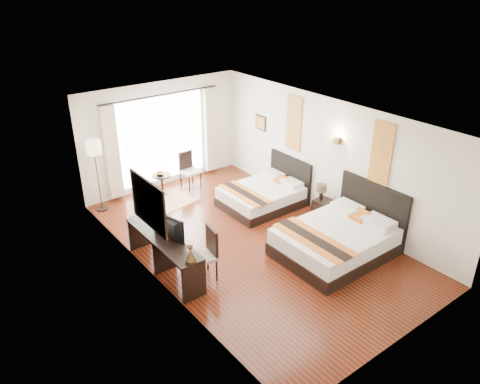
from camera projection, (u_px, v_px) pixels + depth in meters
floor at (251, 242)px, 10.14m from camera, size 4.50×7.50×0.01m
ceiling at (252, 117)px, 8.91m from camera, size 4.50×7.50×0.02m
wall_headboard at (328, 158)px, 10.74m from camera, size 0.01×7.50×2.80m
wall_desk at (152, 215)px, 8.30m from camera, size 0.01×7.50×2.80m
wall_window at (162, 135)px, 12.20m from camera, size 4.50×0.01×2.80m
wall_entry at (410, 268)px, 6.84m from camera, size 4.50×0.01×2.80m
window_glass at (163, 139)px, 12.23m from camera, size 2.40×0.02×2.20m
sheer_curtain at (164, 140)px, 12.19m from camera, size 2.30×0.02×2.10m
drape_left at (112, 153)px, 11.38m from camera, size 0.35×0.14×2.35m
drape_right at (211, 130)px, 12.96m from camera, size 0.35×0.14×2.35m
art_panel_near at (381, 154)px, 9.47m from camera, size 0.03×0.50×1.35m
art_panel_far at (294, 123)px, 11.32m from camera, size 0.03×0.50×1.35m
wall_sconce at (337, 141)px, 10.28m from camera, size 0.10×0.14×0.14m
mirror_frame at (148, 204)px, 8.37m from camera, size 0.04×1.25×0.95m
mirror_glass at (150, 203)px, 8.39m from camera, size 0.01×1.12×0.82m
bed_near at (338, 239)px, 9.60m from camera, size 2.30×1.79×1.30m
bed_far at (264, 195)px, 11.56m from camera, size 1.92×1.50×1.08m
nightstand at (325, 211)px, 10.90m from camera, size 0.41×0.50×0.48m
table_lamp at (322, 189)px, 10.79m from camera, size 0.23×0.23×0.36m
vase at (333, 201)px, 10.65m from camera, size 0.15×0.15×0.13m
console_desk at (164, 254)px, 9.01m from camera, size 0.50×2.20×0.76m
television at (165, 228)px, 8.70m from camera, size 0.30×0.81×0.47m
bronze_figurine at (190, 254)px, 8.07m from camera, size 0.25×0.25×0.30m
desk_chair at (203, 264)px, 8.84m from camera, size 0.55×0.55×1.04m
floor_lamp at (94, 152)px, 10.81m from camera, size 0.36×0.36×1.78m
side_table at (162, 185)px, 12.11m from camera, size 0.48×0.48×0.56m
fruit_bowl at (160, 174)px, 11.97m from camera, size 0.28×0.28×0.05m
window_chair at (190, 177)px, 12.51m from camera, size 0.49×0.49×0.97m
jute_rug at (170, 203)px, 11.78m from camera, size 1.38×1.06×0.01m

